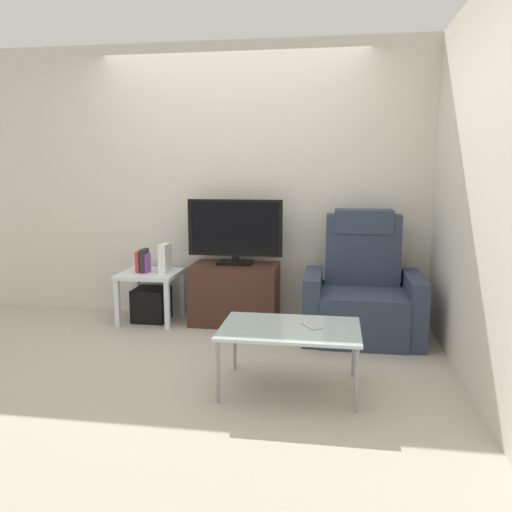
{
  "coord_description": "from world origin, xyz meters",
  "views": [
    {
      "loc": [
        0.97,
        -3.74,
        1.44
      ],
      "look_at": [
        0.31,
        0.5,
        0.7
      ],
      "focal_mm": 35.89,
      "sensor_mm": 36.0,
      "label": 1
    }
  ],
  "objects": [
    {
      "name": "wall_side",
      "position": [
        1.88,
        0.0,
        1.3
      ],
      "size": [
        0.06,
        4.48,
        2.6
      ],
      "primitive_type": "cube",
      "color": "beige",
      "rests_on": "ground"
    },
    {
      "name": "television",
      "position": [
        0.06,
        0.85,
        0.87
      ],
      "size": [
        0.88,
        0.2,
        0.6
      ],
      "color": "black",
      "rests_on": "tv_stand"
    },
    {
      "name": "book_middle",
      "position": [
        -0.79,
        0.76,
        0.58
      ],
      "size": [
        0.04,
        0.14,
        0.22
      ],
      "primitive_type": "cube",
      "color": "#262626",
      "rests_on": "side_table"
    },
    {
      "name": "tv_stand",
      "position": [
        0.06,
        0.83,
        0.28
      ],
      "size": [
        0.8,
        0.48,
        0.56
      ],
      "color": "#3D2319",
      "rests_on": "ground"
    },
    {
      "name": "game_console",
      "position": [
        -0.6,
        0.79,
        0.61
      ],
      "size": [
        0.07,
        0.2,
        0.27
      ],
      "primitive_type": "cube",
      "color": "white",
      "rests_on": "side_table"
    },
    {
      "name": "side_table",
      "position": [
        -0.75,
        0.78,
        0.4
      ],
      "size": [
        0.54,
        0.54,
        0.47
      ],
      "color": "silver",
      "rests_on": "ground"
    },
    {
      "name": "recliner_armchair",
      "position": [
        1.21,
        0.61,
        0.37
      ],
      "size": [
        0.98,
        0.78,
        1.08
      ],
      "rotation": [
        0.0,
        0.0,
        0.01
      ],
      "color": "#2D384C",
      "rests_on": "ground"
    },
    {
      "name": "wall_back",
      "position": [
        0.0,
        1.13,
        1.3
      ],
      "size": [
        6.4,
        0.06,
        2.6
      ],
      "primitive_type": "cube",
      "color": "beige",
      "rests_on": "ground"
    },
    {
      "name": "cell_phone",
      "position": [
        0.83,
        -0.54,
        0.43
      ],
      "size": [
        0.14,
        0.16,
        0.01
      ],
      "primitive_type": "cube",
      "rotation": [
        0.0,
        0.0,
        0.57
      ],
      "color": "#B7B7BC",
      "rests_on": "coffee_table"
    },
    {
      "name": "coffee_table",
      "position": [
        0.7,
        -0.57,
        0.4
      ],
      "size": [
        0.9,
        0.6,
        0.42
      ],
      "color": "#B2C6C1",
      "rests_on": "ground"
    },
    {
      "name": "book_rightmost",
      "position": [
        -0.77,
        0.76,
        0.56
      ],
      "size": [
        0.03,
        0.11,
        0.18
      ],
      "primitive_type": "cube",
      "color": "purple",
      "rests_on": "side_table"
    },
    {
      "name": "subwoofer_box",
      "position": [
        -0.75,
        0.78,
        0.16
      ],
      "size": [
        0.31,
        0.31,
        0.31
      ],
      "primitive_type": "cube",
      "color": "black",
      "rests_on": "ground"
    },
    {
      "name": "book_leftmost",
      "position": [
        -0.85,
        0.76,
        0.57
      ],
      "size": [
        0.04,
        0.12,
        0.2
      ],
      "primitive_type": "cube",
      "color": "red",
      "rests_on": "side_table"
    },
    {
      "name": "ground_plane",
      "position": [
        0.0,
        0.0,
        0.0
      ],
      "size": [
        6.4,
        6.4,
        0.0
      ],
      "primitive_type": "plane",
      "color": "#B2A899"
    }
  ]
}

